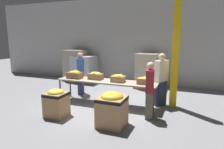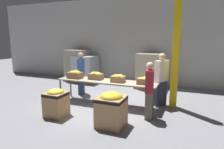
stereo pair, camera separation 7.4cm
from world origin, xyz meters
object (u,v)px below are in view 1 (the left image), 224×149
(banana_box_3, at_px, (145,81))
(pallet_stack_0, at_px, (148,71))
(sorting_table, at_px, (106,82))
(donation_bin_1, at_px, (112,108))
(pallet_stack_1, at_px, (84,69))
(volunteer_2, at_px, (81,74))
(banana_box_2, at_px, (118,78))
(pallet_stack_2, at_px, (76,66))
(donation_bin_0, at_px, (56,102))
(banana_box_1, at_px, (96,75))
(volunteer_0, at_px, (161,80))
(support_pillar, at_px, (176,43))
(volunteer_1, at_px, (150,91))
(banana_box_0, at_px, (75,74))

(banana_box_3, bearing_deg, pallet_stack_0, 99.86)
(sorting_table, bearing_deg, donation_bin_1, -61.79)
(banana_box_3, distance_m, pallet_stack_1, 4.49)
(volunteer_2, relative_size, pallet_stack_1, 1.26)
(banana_box_3, bearing_deg, volunteer_2, 164.51)
(banana_box_2, relative_size, banana_box_3, 0.95)
(donation_bin_1, height_order, pallet_stack_0, pallet_stack_0)
(sorting_table, distance_m, pallet_stack_2, 4.00)
(banana_box_3, relative_size, donation_bin_1, 0.50)
(donation_bin_0, height_order, pallet_stack_0, pallet_stack_0)
(donation_bin_0, relative_size, pallet_stack_1, 0.62)
(sorting_table, bearing_deg, pallet_stack_0, 73.82)
(sorting_table, height_order, donation_bin_1, donation_bin_1)
(banana_box_1, bearing_deg, volunteer_0, 12.48)
(pallet_stack_2, bearing_deg, donation_bin_0, -64.81)
(support_pillar, bearing_deg, banana_box_1, -169.56)
(banana_box_3, bearing_deg, support_pillar, 34.20)
(banana_box_3, bearing_deg, banana_box_1, 177.05)
(volunteer_2, height_order, support_pillar, support_pillar)
(banana_box_3, distance_m, volunteer_1, 0.70)
(banana_box_2, height_order, volunteer_2, volunteer_2)
(pallet_stack_2, bearing_deg, pallet_stack_1, -10.15)
(pallet_stack_2, bearing_deg, banana_box_3, -34.16)
(volunteer_0, bearing_deg, volunteer_2, -63.30)
(volunteer_2, bearing_deg, pallet_stack_0, 110.45)
(sorting_table, distance_m, volunteer_0, 1.74)
(banana_box_1, relative_size, banana_box_3, 1.03)
(banana_box_1, relative_size, pallet_stack_2, 0.29)
(volunteer_2, bearing_deg, banana_box_0, -6.00)
(volunteer_2, relative_size, pallet_stack_0, 1.08)
(banana_box_0, height_order, volunteer_1, volunteer_1)
(pallet_stack_1, bearing_deg, pallet_stack_2, 169.85)
(banana_box_2, relative_size, pallet_stack_1, 0.33)
(volunteer_0, bearing_deg, sorting_table, -41.53)
(banana_box_3, distance_m, volunteer_0, 0.68)
(support_pillar, xyz_separation_m, pallet_stack_1, (-4.38, 2.16, -1.38))
(sorting_table, bearing_deg, banana_box_1, 168.45)
(pallet_stack_0, relative_size, pallet_stack_2, 0.96)
(banana_box_0, bearing_deg, banana_box_1, 7.72)
(donation_bin_0, relative_size, pallet_stack_0, 0.53)
(banana_box_0, bearing_deg, donation_bin_0, -77.90)
(sorting_table, height_order, donation_bin_0, sorting_table)
(banana_box_0, relative_size, donation_bin_1, 0.56)
(volunteer_2, distance_m, donation_bin_0, 2.29)
(banana_box_2, xyz_separation_m, pallet_stack_0, (0.38, 2.71, -0.17))
(banana_box_2, bearing_deg, donation_bin_1, -75.33)
(banana_box_0, distance_m, donation_bin_1, 2.48)
(support_pillar, distance_m, pallet_stack_2, 5.54)
(sorting_table, bearing_deg, volunteer_2, 152.14)
(banana_box_0, xyz_separation_m, banana_box_3, (2.42, 0.01, -0.02))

